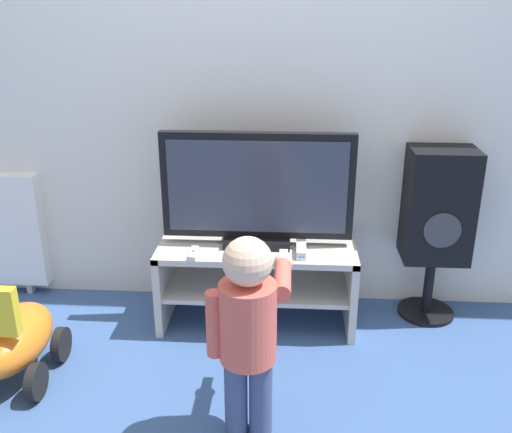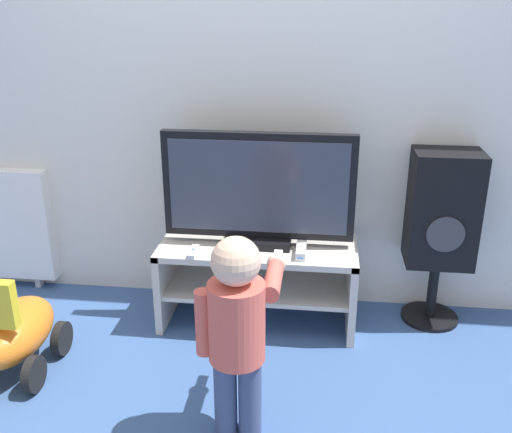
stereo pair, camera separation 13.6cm
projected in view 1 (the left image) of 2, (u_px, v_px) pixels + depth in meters
name	position (u px, v px, depth m)	size (l,w,h in m)	color
ground_plane	(254.00, 341.00, 2.77)	(16.00, 16.00, 0.00)	#38568C
wall_back	(261.00, 55.00, 2.76)	(10.00, 0.06, 2.60)	silver
tv_stand	(257.00, 271.00, 2.86)	(0.97, 0.41, 0.42)	beige
television	(257.00, 191.00, 2.73)	(0.92, 0.20, 0.56)	black
game_console	(301.00, 249.00, 2.72)	(0.05, 0.19, 0.04)	white
remote_primary	(193.00, 253.00, 2.69)	(0.04, 0.13, 0.03)	white
remote_secondary	(237.00, 248.00, 2.74)	(0.05, 0.13, 0.03)	white
child	(249.00, 322.00, 2.04)	(0.31, 0.46, 0.81)	#3F4C72
speaker_tower	(438.00, 211.00, 2.81)	(0.32, 0.29, 0.89)	black
ride_on_toy	(12.00, 339.00, 2.44)	(0.33, 0.49, 0.51)	orange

